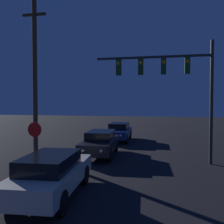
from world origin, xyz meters
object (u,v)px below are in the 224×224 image
car_far (119,131)px  traffic_signal_mast (173,78)px  car_near (52,173)px  car_mid (100,142)px  utility_pole (35,76)px  stop_sign (35,135)px

car_far → traffic_signal_mast: 9.22m
car_near → car_mid: size_ratio=1.00×
car_far → car_near: bearing=88.4°
car_mid → utility_pole: (-3.85, -0.98, 4.11)m
car_mid → utility_pole: bearing=10.3°
traffic_signal_mast → stop_sign: (-7.02, -2.34, -3.06)m
car_near → car_far: same height
stop_sign → traffic_signal_mast: bearing=18.5°
traffic_signal_mast → utility_pole: utility_pole is taller
car_near → traffic_signal_mast: bearing=50.1°
traffic_signal_mast → car_far: bearing=121.0°
car_near → utility_pole: bearing=118.8°
car_mid → car_far: same height
car_near → traffic_signal_mast: traffic_signal_mast is taller
utility_pole → car_mid: bearing=14.3°
car_mid → stop_sign: bearing=46.1°
car_near → car_far: (-0.02, 13.24, 0.00)m
utility_pole → stop_sign: bearing=-61.9°
car_near → traffic_signal_mast: (4.30, 6.06, 3.85)m
car_mid → traffic_signal_mast: 5.87m
car_near → stop_sign: (-2.72, 3.72, 0.78)m
traffic_signal_mast → stop_sign: traffic_signal_mast is taller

